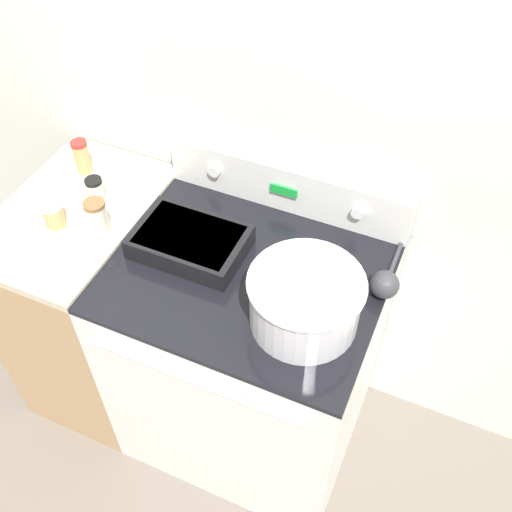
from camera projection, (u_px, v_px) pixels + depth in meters
name	position (u px, v px, depth m)	size (l,w,h in m)	color
ground_plane	(214.00, 494.00, 2.28)	(12.00, 12.00, 0.00)	#6B6056
kitchen_wall	(298.00, 118.00, 1.79)	(8.00, 0.05, 2.50)	silver
stove_range	(249.00, 357.00, 2.14)	(0.82, 0.71, 0.94)	silver
control_panel	(287.00, 187.00, 1.92)	(0.82, 0.07, 0.17)	silver
side_counter	(99.00, 300.00, 2.30)	(0.45, 0.68, 0.95)	tan
mixing_bowl	(305.00, 299.00, 1.60)	(0.32, 0.32, 0.17)	silver
casserole_dish	(190.00, 241.00, 1.82)	(0.34, 0.23, 0.07)	black
ladle	(385.00, 283.00, 1.71)	(0.08, 0.27, 0.08)	#333338
spice_jar_brown_cap	(98.00, 218.00, 1.84)	(0.07, 0.07, 0.13)	beige
spice_jar_black_cap	(96.00, 192.00, 1.93)	(0.06, 0.06, 0.10)	beige
spice_jar_white_cap	(53.00, 214.00, 1.88)	(0.07, 0.07, 0.09)	tan
spice_jar_red_cap	(82.00, 157.00, 2.04)	(0.05, 0.05, 0.12)	tan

